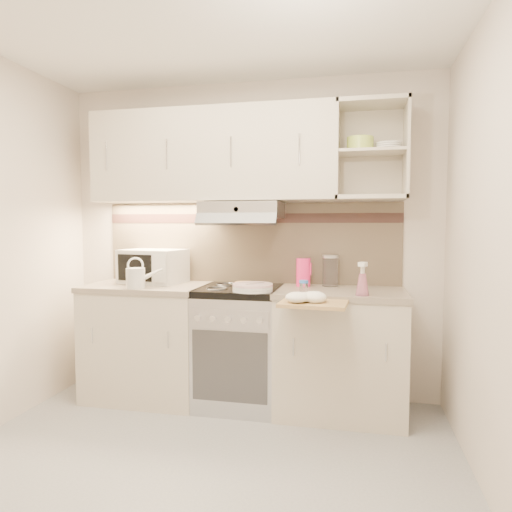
{
  "coord_description": "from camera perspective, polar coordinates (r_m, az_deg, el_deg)",
  "views": [
    {
      "loc": [
        0.84,
        -2.2,
        1.37
      ],
      "look_at": [
        0.16,
        0.95,
        1.15
      ],
      "focal_mm": 32.0,
      "sensor_mm": 36.0,
      "label": 1
    }
  ],
  "objects": [
    {
      "name": "plate_stack",
      "position": [
        3.23,
        -0.42,
        -3.94
      ],
      "size": [
        0.28,
        0.28,
        0.06
      ],
      "rotation": [
        0.0,
        0.0,
        0.4
      ],
      "color": "silver",
      "rests_on": "electric_range"
    },
    {
      "name": "microwave",
      "position": [
        3.78,
        -12.72,
        -1.23
      ],
      "size": [
        0.53,
        0.42,
        0.27
      ],
      "rotation": [
        0.0,
        0.0,
        -0.17
      ],
      "color": "silver",
      "rests_on": "worktop_left"
    },
    {
      "name": "electric_range",
      "position": [
        3.53,
        -2.05,
        -11.16
      ],
      "size": [
        0.6,
        0.6,
        0.9
      ],
      "color": "#B7B7BC",
      "rests_on": "ground"
    },
    {
      "name": "base_cabinet_left",
      "position": [
        3.78,
        -13.34,
        -10.55
      ],
      "size": [
        0.9,
        0.6,
        0.86
      ],
      "primitive_type": "cube",
      "color": "beige",
      "rests_on": "ground"
    },
    {
      "name": "pink_pitcher",
      "position": [
        3.48,
        5.95,
        -2.02
      ],
      "size": [
        0.11,
        0.11,
        0.22
      ],
      "rotation": [
        0.0,
        0.0,
        -0.02
      ],
      "color": "#F3246C",
      "rests_on": "worktop_right"
    },
    {
      "name": "worktop_left",
      "position": [
        3.69,
        -13.45,
        -3.77
      ],
      "size": [
        0.92,
        0.62,
        0.04
      ],
      "primitive_type": "cube",
      "color": "gray",
      "rests_on": "base_cabinet_left"
    },
    {
      "name": "room_shell",
      "position": [
        2.71,
        -5.92,
        9.36
      ],
      "size": [
        3.04,
        2.84,
        2.52
      ],
      "color": "beige",
      "rests_on": "ground"
    },
    {
      "name": "base_cabinet_right",
      "position": [
        3.43,
        10.46,
        -12.01
      ],
      "size": [
        0.9,
        0.6,
        0.86
      ],
      "primitive_type": "cube",
      "color": "beige",
      "rests_on": "ground"
    },
    {
      "name": "watering_can",
      "position": [
        3.49,
        -14.67,
        -2.56
      ],
      "size": [
        0.26,
        0.17,
        0.23
      ],
      "rotation": [
        0.0,
        0.0,
        0.43
      ],
      "color": "silver",
      "rests_on": "worktop_left"
    },
    {
      "name": "cutting_board",
      "position": [
        2.95,
        7.31,
        -5.81
      ],
      "size": [
        0.44,
        0.4,
        0.02
      ],
      "primitive_type": "cube",
      "rotation": [
        0.0,
        0.0,
        -0.07
      ],
      "color": "tan",
      "rests_on": "base_cabinet_right"
    },
    {
      "name": "glass_jar",
      "position": [
        3.52,
        9.27,
        -1.8
      ],
      "size": [
        0.13,
        0.13,
        0.24
      ],
      "rotation": [
        0.0,
        0.0,
        0.3
      ],
      "color": "silver",
      "rests_on": "worktop_right"
    },
    {
      "name": "spray_bottle",
      "position": [
        3.1,
        13.16,
        -3.13
      ],
      "size": [
        0.09,
        0.09,
        0.24
      ],
      "rotation": [
        0.0,
        0.0,
        -0.41
      ],
      "color": "pink",
      "rests_on": "worktop_right"
    },
    {
      "name": "ground",
      "position": [
        2.72,
        -8.37,
        -26.3
      ],
      "size": [
        3.0,
        3.0,
        0.0
      ],
      "primitive_type": "plane",
      "color": "#9A9A9D",
      "rests_on": "ground"
    },
    {
      "name": "dish_towel",
      "position": [
        2.93,
        6.62,
        -4.92
      ],
      "size": [
        0.34,
        0.31,
        0.07
      ],
      "primitive_type": null,
      "rotation": [
        0.0,
        0.0,
        0.37
      ],
      "color": "white",
      "rests_on": "cutting_board"
    },
    {
      "name": "bread_loaf",
      "position": [
        3.42,
        -1.34,
        -3.6
      ],
      "size": [
        0.16,
        0.16,
        0.04
      ],
      "primitive_type": "cylinder",
      "color": "tan",
      "rests_on": "electric_range"
    },
    {
      "name": "worktop_right",
      "position": [
        3.34,
        10.56,
        -4.56
      ],
      "size": [
        0.92,
        0.62,
        0.04
      ],
      "primitive_type": "cube",
      "color": "gray",
      "rests_on": "base_cabinet_right"
    },
    {
      "name": "spice_jar",
      "position": [
        3.13,
        5.99,
        -3.85
      ],
      "size": [
        0.06,
        0.06,
        0.09
      ],
      "rotation": [
        0.0,
        0.0,
        -0.26
      ],
      "color": "white",
      "rests_on": "worktop_right"
    }
  ]
}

